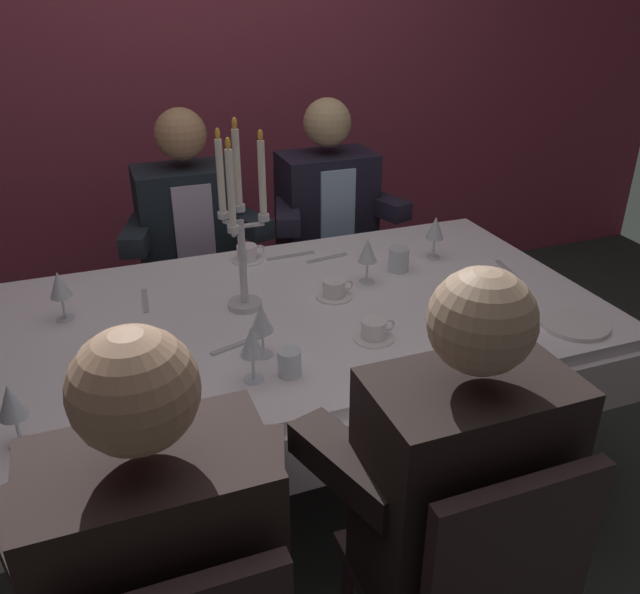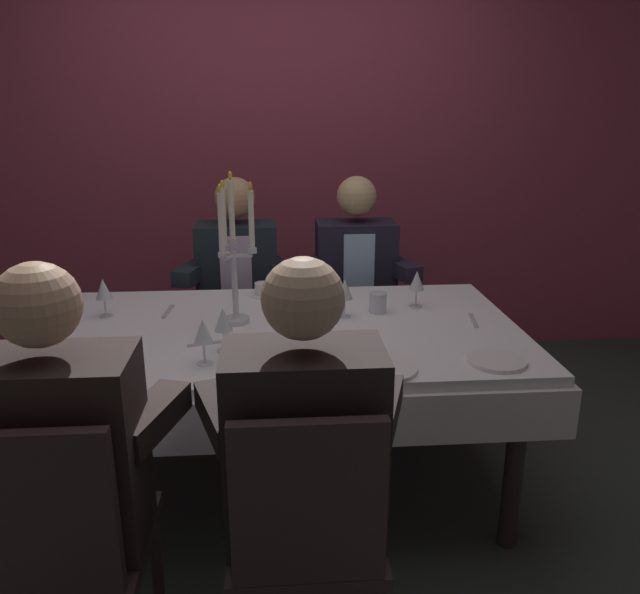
{
  "view_description": "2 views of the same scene",
  "coord_description": "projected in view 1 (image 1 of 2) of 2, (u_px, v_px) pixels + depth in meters",
  "views": [
    {
      "loc": [
        -0.62,
        -1.77,
        1.72
      ],
      "look_at": [
        0.04,
        -0.03,
        0.78
      ],
      "focal_mm": 36.43,
      "sensor_mm": 36.0,
      "label": 1
    },
    {
      "loc": [
        -0.03,
        -2.33,
        1.59
      ],
      "look_at": [
        0.15,
        -0.02,
        0.87
      ],
      "focal_mm": 34.73,
      "sensor_mm": 36.0,
      "label": 2
    }
  ],
  "objects": [
    {
      "name": "wine_glass_4",
      "position": [
        435.0,
        229.0,
        2.43
      ],
      "size": [
        0.07,
        0.07,
        0.16
      ],
      "color": "silver",
      "rests_on": "dining_table"
    },
    {
      "name": "seated_diner_2",
      "position": [
        462.0,
        485.0,
        1.39
      ],
      "size": [
        0.63,
        0.48,
        1.24
      ],
      "color": "#352327",
      "rests_on": "ground_plane"
    },
    {
      "name": "wine_glass_0",
      "position": [
        368.0,
        252.0,
        2.24
      ],
      "size": [
        0.07,
        0.07,
        0.16
      ],
      "color": "silver",
      "rests_on": "dining_table"
    },
    {
      "name": "water_tumbler_1",
      "position": [
        399.0,
        259.0,
        2.36
      ],
      "size": [
        0.07,
        0.07,
        0.09
      ],
      "primitive_type": "cylinder",
      "color": "silver",
      "rests_on": "dining_table"
    },
    {
      "name": "dinner_plate_1",
      "position": [
        575.0,
        324.0,
        2.0
      ],
      "size": [
        0.21,
        0.21,
        0.01
      ],
      "primitive_type": "cylinder",
      "color": "white",
      "rests_on": "dining_table"
    },
    {
      "name": "wine_glass_5",
      "position": [
        11.0,
        403.0,
        1.45
      ],
      "size": [
        0.07,
        0.07,
        0.16
      ],
      "color": "silver",
      "rests_on": "dining_table"
    },
    {
      "name": "coffee_cup_1",
      "position": [
        247.0,
        254.0,
        2.45
      ],
      "size": [
        0.13,
        0.12,
        0.06
      ],
      "color": "white",
      "rests_on": "dining_table"
    },
    {
      "name": "fork_2",
      "position": [
        145.0,
        301.0,
        2.15
      ],
      "size": [
        0.03,
        0.17,
        0.01
      ],
      "primitive_type": "cube",
      "rotation": [
        0.0,
        0.0,
        1.49
      ],
      "color": "#B7B7BC",
      "rests_on": "dining_table"
    },
    {
      "name": "water_tumbler_0",
      "position": [
        289.0,
        363.0,
        1.75
      ],
      "size": [
        0.07,
        0.07,
        0.08
      ],
      "primitive_type": "cylinder",
      "color": "silver",
      "rests_on": "dining_table"
    },
    {
      "name": "seated_diner_3",
      "position": [
        326.0,
        210.0,
        2.99
      ],
      "size": [
        0.63,
        0.48,
        1.24
      ],
      "color": "#352327",
      "rests_on": "ground_plane"
    },
    {
      "name": "wine_glass_3",
      "position": [
        252.0,
        343.0,
        1.69
      ],
      "size": [
        0.07,
        0.07,
        0.16
      ],
      "color": "silver",
      "rests_on": "dining_table"
    },
    {
      "name": "knife_1",
      "position": [
        240.0,
        344.0,
        1.9
      ],
      "size": [
        0.19,
        0.07,
        0.01
      ],
      "primitive_type": "cube",
      "rotation": [
        0.0,
        0.0,
        0.31
      ],
      "color": "#B7B7BC",
      "rests_on": "dining_table"
    },
    {
      "name": "back_wall",
      "position": [
        193.0,
        54.0,
        3.23
      ],
      "size": [
        6.0,
        0.12,
        2.7
      ],
      "primitive_type": "cube",
      "color": "#9C3B51",
      "rests_on": "ground_plane"
    },
    {
      "name": "fork_3",
      "position": [
        508.0,
        270.0,
        2.38
      ],
      "size": [
        0.04,
        0.17,
        0.01
      ],
      "primitive_type": "cube",
      "rotation": [
        0.0,
        0.0,
        1.42
      ],
      "color": "#B7B7BC",
      "rests_on": "dining_table"
    },
    {
      "name": "knife_0",
      "position": [
        291.0,
        256.0,
        2.49
      ],
      "size": [
        0.19,
        0.02,
        0.01
      ],
      "primitive_type": "cube",
      "rotation": [
        0.0,
        0.0,
        0.03
      ],
      "color": "#B7B7BC",
      "rests_on": "dining_table"
    },
    {
      "name": "candelabra",
      "position": [
        241.0,
        228.0,
        2.0
      ],
      "size": [
        0.15,
        0.17,
        0.61
      ],
      "color": "silver",
      "rests_on": "dining_table"
    },
    {
      "name": "spoon_4",
      "position": [
        327.0,
        258.0,
        2.47
      ],
      "size": [
        0.17,
        0.04,
        0.01
      ],
      "primitive_type": "cube",
      "rotation": [
        0.0,
        0.0,
        0.14
      ],
      "color": "#B7B7BC",
      "rests_on": "dining_table"
    },
    {
      "name": "wine_glass_2",
      "position": [
        262.0,
        320.0,
        1.8
      ],
      "size": [
        0.07,
        0.07,
        0.16
      ],
      "color": "silver",
      "rests_on": "dining_table"
    },
    {
      "name": "coffee_cup_0",
      "position": [
        334.0,
        290.0,
        2.17
      ],
      "size": [
        0.13,
        0.12,
        0.06
      ],
      "color": "white",
      "rests_on": "dining_table"
    },
    {
      "name": "seated_diner_1",
      "position": [
        189.0,
        227.0,
        2.79
      ],
      "size": [
        0.63,
        0.48,
        1.24
      ],
      "color": "#352327",
      "rests_on": "ground_plane"
    },
    {
      "name": "dining_table",
      "position": [
        306.0,
        339.0,
        2.17
      ],
      "size": [
        1.94,
        1.14,
        0.74
      ],
      "color": "white",
      "rests_on": "ground_plane"
    },
    {
      "name": "coffee_cup_2",
      "position": [
        374.0,
        330.0,
        1.93
      ],
      "size": [
        0.13,
        0.12,
        0.06
      ],
      "color": "white",
      "rests_on": "dining_table"
    },
    {
      "name": "ground_plane",
      "position": [
        308.0,
        480.0,
        2.45
      ],
      "size": [
        12.0,
        12.0,
        0.0
      ],
      "primitive_type": "plane",
      "color": "#2F3732"
    },
    {
      "name": "seated_diner_0",
      "position": [
        163.0,
        572.0,
        1.19
      ],
      "size": [
        0.63,
        0.48,
        1.24
      ],
      "color": "#352327",
      "rests_on": "ground_plane"
    },
    {
      "name": "dinner_plate_0",
      "position": [
        467.0,
        354.0,
        1.85
      ],
      "size": [
        0.24,
        0.24,
        0.01
      ],
      "primitive_type": "cylinder",
      "color": "white",
      "rests_on": "dining_table"
    },
    {
      "name": "wine_glass_1",
      "position": [
        59.0,
        286.0,
        1.99
      ],
      "size": [
        0.07,
        0.07,
        0.16
      ],
      "color": "silver",
      "rests_on": "dining_table"
    }
  ]
}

